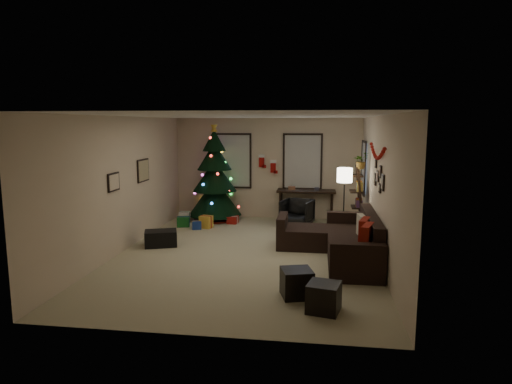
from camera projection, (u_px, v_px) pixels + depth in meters
The scene contains 29 objects.
floor at pixel (247, 254), 8.84m from camera, with size 7.00×7.00×0.00m, color #B8AF8B.
ceiling at pixel (246, 116), 8.43m from camera, with size 7.00×7.00×0.00m, color white.
wall_back at pixel (267, 169), 12.06m from camera, with size 5.00×5.00×0.00m, color beige.
wall_front at pixel (199, 228), 5.21m from camera, with size 5.00×5.00×0.00m, color beige.
wall_left at pixel (124, 184), 8.98m from camera, with size 7.00×7.00×0.00m, color beige.
wall_right at pixel (379, 189), 8.30m from camera, with size 7.00×7.00×0.00m, color beige.
window_back_left at pixel (232, 161), 12.14m from camera, with size 1.05×0.06×1.50m.
window_back_right at pixel (302, 162), 11.87m from camera, with size 1.05×0.06×1.50m.
window_right_wall at pixel (364, 168), 10.77m from camera, with size 0.06×0.90×1.30m.
christmas_tree at pixel (215, 179), 11.84m from camera, with size 1.41×1.41×2.62m.
presents at pixel (200, 221), 11.26m from camera, with size 1.50×1.01×0.30m.
sofa at pixel (341, 242), 8.65m from camera, with size 1.92×2.79×0.88m.
pillow_red_a at pixel (367, 239), 7.48m from camera, with size 0.13×0.49×0.49m, color maroon.
pillow_red_b at pixel (364, 232), 7.96m from camera, with size 0.13×0.48×0.48m, color maroon.
pillow_cream at pixel (361, 226), 8.50m from camera, with size 0.12×0.40×0.40m, color #BBB097.
ottoman_near at pixel (297, 283), 6.63m from camera, with size 0.44×0.44×0.42m, color black.
ottoman_far at pixel (324, 297), 6.10m from camera, with size 0.42×0.42×0.40m, color black.
desk at pixel (306, 194), 11.74m from camera, with size 1.53×0.55×0.82m.
desk_chair at pixel (297, 213), 11.19m from camera, with size 0.67×0.62×0.68m, color black.
bookshelf at pixel (359, 202), 10.13m from camera, with size 0.30×0.48×1.62m.
potted_plant at pixel (361, 158), 9.81m from camera, with size 0.43×0.37×0.47m, color #4C4C4C.
floor_lamp at pixel (345, 180), 9.81m from camera, with size 0.34×0.34×1.59m.
art_map at pixel (143, 170), 9.88m from camera, with size 0.04×0.60×0.50m.
art_abstract at pixel (113, 182), 8.46m from camera, with size 0.04×0.45×0.35m.
gallery at pixel (379, 178), 8.19m from camera, with size 0.03×1.25×0.54m.
garland at pixel (377, 152), 8.32m from camera, with size 0.08×1.90×0.30m, color #A5140C, non-canonical shape.
stocking_left at pixel (262, 161), 12.02m from camera, with size 0.20×0.05×0.36m.
stocking_right at pixel (273, 166), 11.84m from camera, with size 0.20×0.05×0.36m.
storage_bin at pixel (161, 238), 9.38m from camera, with size 0.66×0.44×0.33m, color black.
Camera 1 is at (1.37, -8.45, 2.56)m, focal length 31.29 mm.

